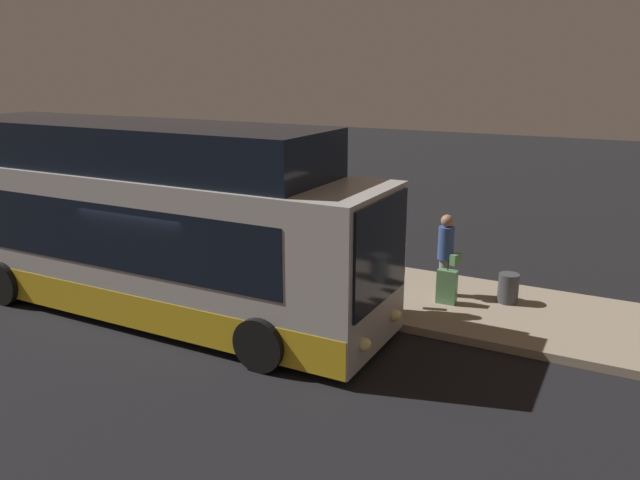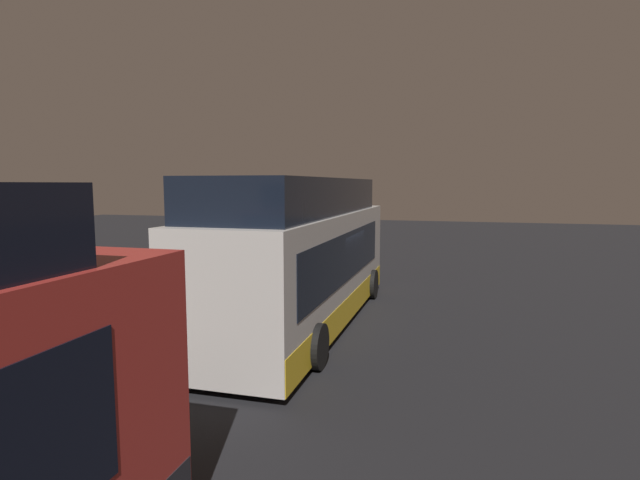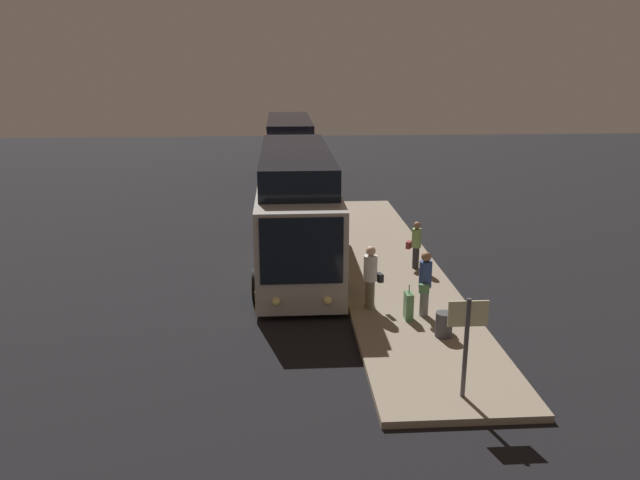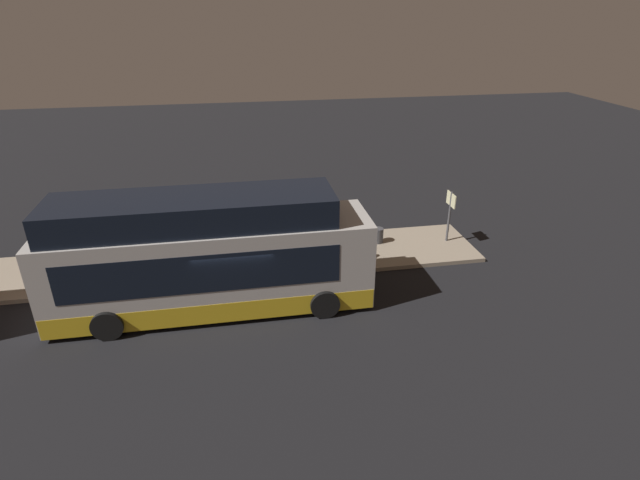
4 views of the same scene
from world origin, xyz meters
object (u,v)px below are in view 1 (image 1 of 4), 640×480
passenger_with_bags (446,251)px  bus_lead (147,229)px  suitcase (447,287)px  passenger_boarding (396,265)px  passenger_waiting (299,229)px  trash_bin (508,288)px

passenger_with_bags → bus_lead: bearing=-41.7°
bus_lead → suitcase: size_ratio=10.70×
passenger_with_bags → suitcase: 0.83m
passenger_boarding → passenger_waiting: (-3.49, 2.05, -0.11)m
passenger_boarding → suitcase: passenger_boarding is taller
passenger_with_bags → suitcase: bearing=39.2°
passenger_boarding → suitcase: 1.41m
passenger_with_bags → trash_bin: passenger_with_bags is taller
suitcase → trash_bin: 1.36m
bus_lead → suitcase: bearing=26.9°
passenger_with_bags → trash_bin: size_ratio=2.87×
passenger_waiting → suitcase: (4.33, -1.11, -0.52)m
passenger_with_bags → suitcase: (0.20, -0.48, -0.65)m
passenger_with_bags → passenger_boarding: bearing=-7.5°
passenger_boarding → suitcase: (0.84, 0.94, -0.63)m
bus_lead → passenger_boarding: bus_lead is taller
bus_lead → trash_bin: bearing=27.5°
passenger_boarding → trash_bin: passenger_boarding is taller
passenger_boarding → trash_bin: bearing=22.2°
bus_lead → passenger_boarding: size_ratio=5.72×
passenger_boarding → passenger_waiting: size_ratio=1.13×
suitcase → trash_bin: size_ratio=1.53×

